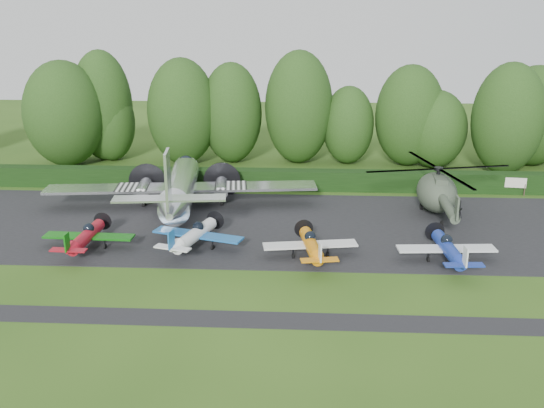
# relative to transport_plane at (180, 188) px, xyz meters

# --- Properties ---
(ground) EXTENTS (160.00, 160.00, 0.00)m
(ground) POSITION_rel_transport_plane_xyz_m (6.09, -13.51, -2.20)
(ground) COLOR #274714
(ground) RESTS_ON ground
(apron) EXTENTS (70.00, 18.00, 0.01)m
(apron) POSITION_rel_transport_plane_xyz_m (6.09, -3.51, -2.20)
(apron) COLOR black
(apron) RESTS_ON ground
(taxiway_verge) EXTENTS (70.00, 2.00, 0.00)m
(taxiway_verge) POSITION_rel_transport_plane_xyz_m (6.09, -19.51, -2.20)
(taxiway_verge) COLOR black
(taxiway_verge) RESTS_ON ground
(hedgerow) EXTENTS (90.00, 1.60, 2.00)m
(hedgerow) POSITION_rel_transport_plane_xyz_m (6.09, 7.49, -2.20)
(hedgerow) COLOR black
(hedgerow) RESTS_ON ground
(transport_plane) EXTENTS (24.66, 18.91, 7.90)m
(transport_plane) POSITION_rel_transport_plane_xyz_m (0.00, 0.00, 0.00)
(transport_plane) COLOR silver
(transport_plane) RESTS_ON ground
(light_plane_red) EXTENTS (6.87, 7.23, 2.64)m
(light_plane_red) POSITION_rel_transport_plane_xyz_m (-5.28, -9.39, -1.10)
(light_plane_red) COLOR maroon
(light_plane_red) RESTS_ON ground
(light_plane_white) EXTENTS (7.16, 7.53, 2.75)m
(light_plane_white) POSITION_rel_transport_plane_xyz_m (2.84, -8.74, -1.06)
(light_plane_white) COLOR white
(light_plane_white) RESTS_ON ground
(light_plane_orange) EXTENTS (6.91, 7.26, 2.65)m
(light_plane_orange) POSITION_rel_transport_plane_xyz_m (11.64, -10.23, -1.10)
(light_plane_orange) COLOR orange
(light_plane_orange) RESTS_ON ground
(light_plane_blue) EXTENTS (7.06, 7.42, 2.71)m
(light_plane_blue) POSITION_rel_transport_plane_xyz_m (21.41, -10.51, -1.07)
(light_plane_blue) COLOR navy
(light_plane_blue) RESTS_ON ground
(helicopter) EXTENTS (13.15, 15.39, 4.23)m
(helicopter) POSITION_rel_transport_plane_xyz_m (22.76, 0.58, 0.07)
(helicopter) COLOR #3C4736
(helicopter) RESTS_ON ground
(sign_board) EXTENTS (3.13, 0.12, 1.76)m
(sign_board) POSITION_rel_transport_plane_xyz_m (31.05, 6.67, -1.01)
(sign_board) COLOR #3F3326
(sign_board) RESTS_ON ground
(tree_0) EXTENTS (8.68, 8.68, 11.43)m
(tree_0) POSITION_rel_transport_plane_xyz_m (37.19, 19.08, 3.50)
(tree_0) COLOR black
(tree_0) RESTS_ON ground
(tree_1) EXTENTS (9.04, 9.04, 12.01)m
(tree_1) POSITION_rel_transport_plane_xyz_m (-16.28, 15.94, 3.80)
(tree_1) COLOR black
(tree_1) RESTS_ON ground
(tree_2) EXTENTS (7.95, 7.95, 12.23)m
(tree_2) POSITION_rel_transport_plane_xyz_m (-3.02, 17.39, 3.90)
(tree_2) COLOR black
(tree_2) RESTS_ON ground
(tree_3) EXTENTS (7.70, 7.70, 12.11)m
(tree_3) POSITION_rel_transport_plane_xyz_m (32.95, 15.07, 3.84)
(tree_3) COLOR black
(tree_3) RESTS_ON ground
(tree_4) EXTENTS (7.04, 7.04, 11.65)m
(tree_4) POSITION_rel_transport_plane_xyz_m (2.53, 18.53, 3.61)
(tree_4) COLOR black
(tree_4) RESTS_ON ground
(tree_5) EXTENTS (5.90, 5.90, 9.05)m
(tree_5) POSITION_rel_transport_plane_xyz_m (16.06, 18.60, 2.31)
(tree_5) COLOR black
(tree_5) RESTS_ON ground
(tree_7) EXTENTS (7.80, 7.80, 11.52)m
(tree_7) POSITION_rel_transport_plane_xyz_m (22.94, 18.20, 3.55)
(tree_7) COLOR black
(tree_7) RESTS_ON ground
(tree_8) EXTENTS (5.70, 5.70, 9.25)m
(tree_8) POSITION_rel_transport_plane_xyz_m (-11.88, 18.62, 2.41)
(tree_8) COLOR black
(tree_8) RESTS_ON ground
(tree_10) EXTENTS (7.82, 7.82, 13.02)m
(tree_10) POSITION_rel_transport_plane_xyz_m (10.31, 18.71, 4.30)
(tree_10) COLOR black
(tree_10) RESTS_ON ground
(tree_11) EXTENTS (6.98, 6.98, 12.96)m
(tree_11) POSITION_rel_transport_plane_xyz_m (-12.77, 18.84, 4.26)
(tree_11) COLOR black
(tree_11) RESTS_ON ground
(tree_12) EXTENTS (7.00, 7.00, 8.80)m
(tree_12) POSITION_rel_transport_plane_xyz_m (25.81, 17.34, 2.19)
(tree_12) COLOR black
(tree_12) RESTS_ON ground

